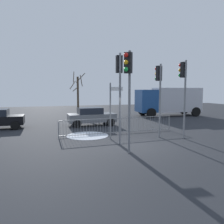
# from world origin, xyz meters

# --- Properties ---
(ground_plane) EXTENTS (60.00, 60.00, 0.00)m
(ground_plane) POSITION_xyz_m (0.00, 0.00, 0.00)
(ground_plane) COLOR #26282D
(traffic_light_foreground_right) EXTENTS (0.36, 0.56, 4.62)m
(traffic_light_foreground_right) POSITION_xyz_m (3.23, 0.70, 3.38)
(traffic_light_foreground_right) COLOR slate
(traffic_light_foreground_right) RESTS_ON ground
(traffic_light_rear_right) EXTENTS (0.34, 0.57, 4.44)m
(traffic_light_rear_right) POSITION_xyz_m (2.04, 1.47, 3.25)
(traffic_light_rear_right) COLOR slate
(traffic_light_rear_right) RESTS_ON ground
(traffic_light_foreground_left) EXTENTS (0.33, 0.57, 4.78)m
(traffic_light_foreground_left) POSITION_xyz_m (-0.86, 0.42, 3.50)
(traffic_light_foreground_left) COLOR slate
(traffic_light_foreground_left) RESTS_ON ground
(traffic_light_mid_right) EXTENTS (0.47, 0.47, 4.63)m
(traffic_light_mid_right) POSITION_xyz_m (-1.09, -1.46, 3.39)
(traffic_light_mid_right) COLOR slate
(traffic_light_mid_right) RESTS_ON ground
(direction_sign_post) EXTENTS (0.79, 0.15, 3.31)m
(direction_sign_post) POSITION_xyz_m (-0.90, 1.75, 1.85)
(direction_sign_post) COLOR slate
(direction_sign_post) RESTS_ON ground
(pedestrian_guard_railing) EXTENTS (7.81, 0.40, 1.07)m
(pedestrian_guard_railing) POSITION_xyz_m (-0.00, 3.00, 0.55)
(pedestrian_guard_railing) COLOR slate
(pedestrian_guard_railing) RESTS_ON ground
(car_grey_trailing) EXTENTS (3.84, 1.99, 1.47)m
(car_grey_trailing) POSITION_xyz_m (-1.00, 7.00, 0.77)
(car_grey_trailing) COLOR slate
(car_grey_trailing) RESTS_ON ground
(delivery_truck) EXTENTS (7.17, 3.04, 3.10)m
(delivery_truck) POSITION_xyz_m (8.64, 11.09, 1.74)
(delivery_truck) COLOR silver
(delivery_truck) RESTS_ON ground
(bare_tree_left) EXTENTS (2.01, 1.68, 5.17)m
(bare_tree_left) POSITION_xyz_m (-0.60, 17.01, 2.54)
(bare_tree_left) COLOR #473828
(bare_tree_left) RESTS_ON ground
(snow_patch_kerb) EXTENTS (2.66, 2.66, 0.01)m
(snow_patch_kerb) POSITION_xyz_m (-2.08, 3.07, 0.01)
(snow_patch_kerb) COLOR silver
(snow_patch_kerb) RESTS_ON ground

